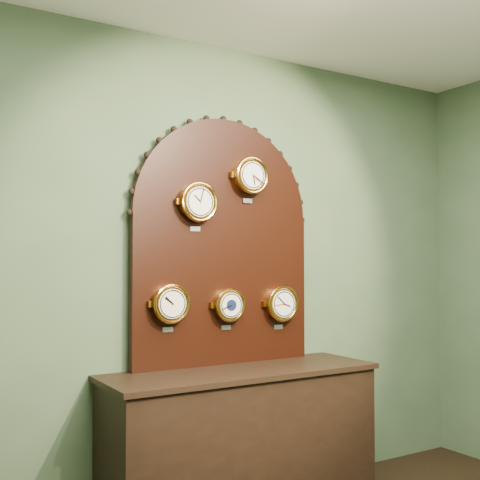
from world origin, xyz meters
TOP-DOWN VIEW (x-y plane):
  - wall_back at (0.00, 2.50)m, footprint 4.00×0.00m
  - shop_counter at (0.00, 2.23)m, footprint 1.60×0.50m
  - display_board at (0.00, 2.45)m, footprint 1.26×0.06m
  - roman_clock at (-0.21, 2.38)m, footprint 0.24×0.08m
  - arabic_clock at (0.16, 2.38)m, footprint 0.23×0.08m
  - hygrometer at (-0.38, 2.38)m, footprint 0.23×0.08m
  - barometer at (0.00, 2.38)m, footprint 0.20×0.08m
  - tide_clock at (0.39, 2.38)m, footprint 0.23×0.08m

SIDE VIEW (x-z plane):
  - shop_counter at x=0.00m, z-range 0.00..0.80m
  - tide_clock at x=0.39m, z-range 1.05..1.33m
  - barometer at x=0.00m, z-range 1.06..1.32m
  - hygrometer at x=-0.38m, z-range 1.07..1.35m
  - wall_back at x=0.00m, z-range -0.60..3.40m
  - display_board at x=0.00m, z-range 0.86..2.39m
  - roman_clock at x=-0.21m, z-range 1.66..1.95m
  - arabic_clock at x=0.16m, z-range 1.84..2.13m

